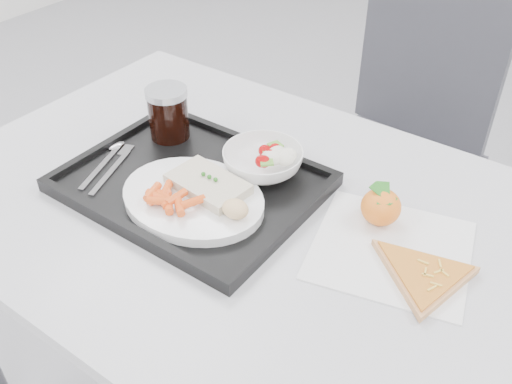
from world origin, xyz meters
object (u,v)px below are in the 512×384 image
at_px(tray, 192,184).
at_px(table, 248,232).
at_px(tangerine, 381,207).
at_px(pizza_slice, 423,275).
at_px(salad_bowl, 263,161).
at_px(dinner_plate, 193,199).
at_px(chair, 404,129).
at_px(cola_glass, 168,112).

bearing_deg(tray, table, 9.85).
bearing_deg(tangerine, pizza_slice, -35.88).
height_order(salad_bowl, tangerine, tangerine).
bearing_deg(dinner_plate, pizza_slice, 10.69).
xyz_separation_m(chair, tangerine, (0.21, -0.66, 0.25)).
distance_m(table, dinner_plate, 0.13).
bearing_deg(pizza_slice, tray, -176.22).
height_order(chair, pizza_slice, chair).
relative_size(tray, dinner_plate, 1.67).
height_order(tangerine, pizza_slice, tangerine).
height_order(chair, tray, chair).
bearing_deg(salad_bowl, cola_glass, -178.15).
distance_m(dinner_plate, tangerine, 0.33).
relative_size(table, tray, 2.67).
xyz_separation_m(salad_bowl, cola_glass, (-0.23, -0.01, 0.03)).
xyz_separation_m(tray, pizza_slice, (0.45, 0.03, 0.00)).
distance_m(table, tray, 0.14).
bearing_deg(tray, pizza_slice, 3.78).
distance_m(chair, tray, 0.81).
distance_m(salad_bowl, cola_glass, 0.23).
relative_size(dinner_plate, cola_glass, 2.50).
relative_size(dinner_plate, tangerine, 3.68).
bearing_deg(salad_bowl, chair, 87.45).
bearing_deg(chair, tangerine, -72.33).
bearing_deg(table, pizza_slice, 1.64).
distance_m(table, chair, 0.77).
relative_size(tray, cola_glass, 4.17).
bearing_deg(dinner_plate, tray, 133.59).
xyz_separation_m(chair, pizza_slice, (0.33, -0.74, 0.22)).
distance_m(table, tangerine, 0.26).
xyz_separation_m(tray, dinner_plate, (0.04, -0.05, 0.02)).
relative_size(tray, salad_bowl, 2.96).
xyz_separation_m(table, dinner_plate, (-0.07, -0.07, 0.09)).
height_order(chair, cola_glass, chair).
height_order(tray, pizza_slice, tray).
xyz_separation_m(table, tangerine, (0.21, 0.09, 0.10)).
bearing_deg(cola_glass, dinner_plate, -37.56).
xyz_separation_m(tangerine, pizza_slice, (0.12, -0.08, -0.02)).
bearing_deg(chair, table, -90.34).
bearing_deg(pizza_slice, dinner_plate, -169.31).
distance_m(chair, pizza_slice, 0.84).
bearing_deg(pizza_slice, chair, 113.69).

